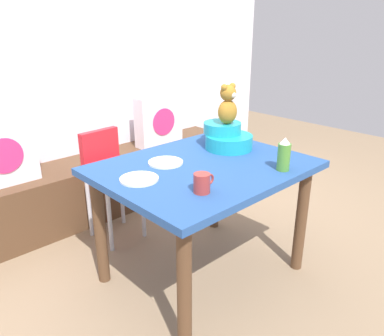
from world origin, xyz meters
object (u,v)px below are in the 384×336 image
at_px(pillow_floral_right, 159,120).
at_px(coffee_mug, 202,183).
at_px(dining_table, 204,182).
at_px(highchair, 112,170).
at_px(dinner_plate_far, 166,162).
at_px(pillow_floral_left, 1,153).
at_px(dinner_plate_near, 139,179).
at_px(ketchup_bottle, 284,155).
at_px(teddy_bear, 228,105).
at_px(infant_seat_teal, 227,137).

xyz_separation_m(pillow_floral_right, coffee_mug, (-0.89, -1.45, 0.11)).
height_order(dining_table, highchair, highchair).
bearing_deg(dinner_plate_far, highchair, 89.34).
relative_size(pillow_floral_left, dinner_plate_far, 2.20).
distance_m(pillow_floral_left, pillow_floral_right, 1.34).
relative_size(dining_table, coffee_mug, 9.67).
bearing_deg(dining_table, dinner_plate_near, 170.97).
distance_m(highchair, ketchup_bottle, 1.24).
height_order(highchair, dinner_plate_near, highchair).
bearing_deg(coffee_mug, teddy_bear, 32.62).
xyz_separation_m(pillow_floral_right, infant_seat_teal, (-0.29, -1.07, 0.13)).
distance_m(highchair, dinner_plate_far, 0.65).
height_order(coffee_mug, dinner_plate_far, coffee_mug).
xyz_separation_m(pillow_floral_left, highchair, (0.58, -0.42, -0.16)).
xyz_separation_m(dining_table, infant_seat_teal, (0.32, 0.12, 0.18)).
relative_size(highchair, ketchup_bottle, 4.27).
bearing_deg(highchair, coffee_mug, -97.28).
relative_size(infant_seat_teal, coffee_mug, 2.75).
relative_size(ketchup_bottle, dinner_plate_near, 0.92).
bearing_deg(highchair, pillow_floral_right, 28.77).
xyz_separation_m(highchair, dinner_plate_far, (-0.01, -0.61, 0.22)).
distance_m(pillow_floral_right, dining_table, 1.34).
xyz_separation_m(pillow_floral_right, ketchup_bottle, (-0.36, -1.55, 0.15)).
height_order(teddy_bear, coffee_mug, teddy_bear).
bearing_deg(ketchup_bottle, dining_table, 125.20).
relative_size(pillow_floral_left, pillow_floral_right, 1.00).
xyz_separation_m(teddy_bear, ketchup_bottle, (-0.07, -0.48, -0.19)).
xyz_separation_m(pillow_floral_left, dinner_plate_near, (0.32, -1.13, 0.07)).
bearing_deg(dinner_plate_far, teddy_bear, -5.38).
relative_size(infant_seat_teal, teddy_bear, 1.32).
distance_m(highchair, dinner_plate_near, 0.79).
xyz_separation_m(coffee_mug, dinner_plate_far, (0.13, 0.43, -0.04)).
height_order(pillow_floral_right, teddy_bear, teddy_bear).
bearing_deg(dining_table, pillow_floral_right, 62.66).
xyz_separation_m(ketchup_bottle, dinner_plate_far, (-0.40, 0.52, -0.08)).
height_order(pillow_floral_left, highchair, pillow_floral_left).
height_order(infant_seat_teal, dinner_plate_near, infant_seat_teal).
height_order(teddy_bear, dinner_plate_near, teddy_bear).
bearing_deg(infant_seat_teal, coffee_mug, -147.35).
height_order(ketchup_bottle, dinner_plate_near, ketchup_bottle).
relative_size(highchair, coffee_mug, 6.58).
bearing_deg(pillow_floral_right, dinner_plate_far, -126.63).
bearing_deg(highchair, ketchup_bottle, -70.83).
relative_size(teddy_bear, dinner_plate_near, 1.25).
bearing_deg(ketchup_bottle, teddy_bear, 81.66).
xyz_separation_m(highchair, ketchup_bottle, (0.39, -1.13, 0.31)).
bearing_deg(dining_table, teddy_bear, 20.22).
bearing_deg(ketchup_bottle, dinner_plate_far, 127.63).
relative_size(pillow_floral_right, infant_seat_teal, 1.33).
xyz_separation_m(pillow_floral_left, ketchup_bottle, (0.98, -1.55, 0.15)).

